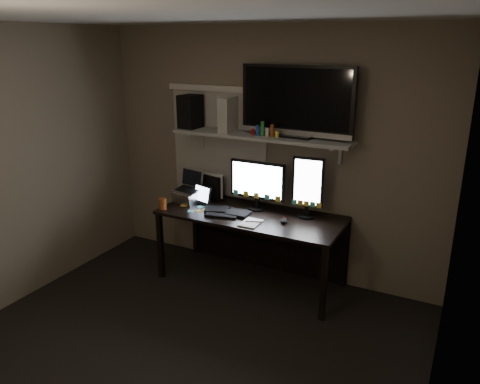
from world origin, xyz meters
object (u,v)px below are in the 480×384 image
Objects in this scene: mouse at (284,221)px; cup at (163,204)px; monitor_landscape at (257,185)px; speaker at (190,111)px; desk at (256,227)px; keyboard at (227,211)px; tablet at (203,195)px; monitor_portrait at (308,187)px; game_console at (229,114)px; laptop at (187,187)px; tv at (297,102)px.

mouse is 0.95× the size of cup.
speaker reaches higher than monitor_landscape.
keyboard is at bearing -138.19° from desk.
tablet reaches higher than cup.
cup is (-1.36, -0.44, -0.24)m from monitor_portrait.
mouse is 1.19m from game_console.
speaker is (-0.58, 0.29, 0.90)m from keyboard.
laptop is (-0.74, -0.14, -0.09)m from monitor_landscape.
tv is at bearing -1.41° from game_console.
monitor_landscape is 0.49m from mouse.
monitor_portrait is 1.82× the size of laptop.
keyboard is 4.34× the size of cup.
keyboard is 0.44× the size of tv.
tablet is 1.35m from tv.
game_console is 1.01× the size of speaker.
monitor_portrait is 2.50× the size of tablet.
tv is (1.08, 0.23, 0.91)m from laptop.
game_console is (0.39, 0.19, 0.76)m from laptop.
keyboard is 1.41× the size of game_console.
monitor_landscape is at bearing 28.81° from tablet.
monitor_portrait is at bearing 2.34° from monitor_landscape.
tv is at bearing 22.22° from laptop.
mouse is (0.38, -0.22, -0.23)m from monitor_landscape.
keyboard is 1.99× the size of tablet.
speaker is (-0.23, 0.18, 0.81)m from tablet.
tv is (0.34, 0.13, 1.26)m from desk.
laptop is at bearing -158.84° from game_console.
tv reaches higher than monitor_portrait.
tv is at bearing 20.29° from desk.
monitor_landscape is 0.40m from keyboard.
desk is 7.53× the size of tablet.
tv reaches higher than keyboard.
game_console is (-0.72, 0.27, 0.90)m from mouse.
monitor_landscape reaches higher than cup.
desk is 0.83m from laptop.
monitor_portrait is at bearing 5.74° from desk.
keyboard is 0.66m from cup.
monitor_landscape is 1.71× the size of speaker.
monitor_portrait is at bearing 18.09° from cup.
tv is at bearing 15.35° from monitor_landscape.
cup is (-1.22, -0.21, 0.04)m from mouse.
monitor_landscape is at bearing 20.76° from laptop.
monitor_portrait reaches higher than monitor_landscape.
game_console is at bearing 171.54° from monitor_landscape.
desk is at bearing 18.25° from laptop.
cup is at bearing -117.14° from tablet.
monitor_landscape reaches higher than laptop.
desk is 3.77× the size of keyboard.
speaker is at bearing 83.84° from cup.
tv reaches higher than cup.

